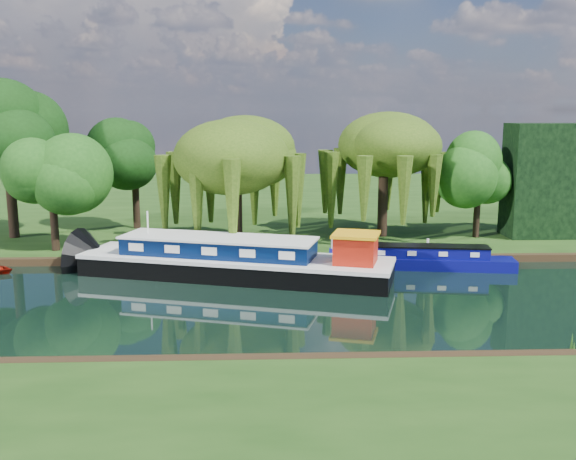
{
  "coord_description": "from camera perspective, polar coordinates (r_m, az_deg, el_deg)",
  "views": [
    {
      "loc": [
        -1.22,
        -30.51,
        9.36
      ],
      "look_at": [
        0.09,
        4.43,
        2.8
      ],
      "focal_mm": 40.0,
      "sensor_mm": 36.0,
      "label": 1
    }
  ],
  "objects": [
    {
      "name": "lamppost",
      "position": [
        41.63,
        0.26,
        1.03
      ],
      "size": [
        0.36,
        0.36,
        2.56
      ],
      "color": "silver",
      "rests_on": "far_bank"
    },
    {
      "name": "willow_right",
      "position": [
        45.89,
        8.54,
        6.6
      ],
      "size": [
        6.5,
        6.5,
        7.92
      ],
      "color": "black",
      "rests_on": "far_bank"
    },
    {
      "name": "tree_far_mid",
      "position": [
        49.89,
        -13.51,
        6.13
      ],
      "size": [
        4.65,
        4.65,
        7.6
      ],
      "color": "black",
      "rests_on": "far_bank"
    },
    {
      "name": "conifer_hedge",
      "position": [
        49.13,
        22.23,
        4.1
      ],
      "size": [
        6.0,
        3.0,
        8.0
      ],
      "primitive_type": "cube",
      "color": "black",
      "rests_on": "far_bank"
    },
    {
      "name": "tree_far_left",
      "position": [
        43.32,
        -20.33,
        4.69
      ],
      "size": [
        4.46,
        4.46,
        7.19
      ],
      "color": "black",
      "rests_on": "far_bank"
    },
    {
      "name": "dutch_barge",
      "position": [
        36.42,
        -4.52,
        -2.79
      ],
      "size": [
        18.17,
        8.8,
        3.75
      ],
      "rotation": [
        0.0,
        0.0,
        -0.28
      ],
      "color": "black",
      "rests_on": "ground"
    },
    {
      "name": "tree_far_right",
      "position": [
        46.97,
        16.61,
        4.72
      ],
      "size": [
        3.92,
        3.92,
        6.42
      ],
      "color": "black",
      "rests_on": "far_bank"
    },
    {
      "name": "reeds_near",
      "position": [
        25.87,
        16.47,
        -9.74
      ],
      "size": [
        33.7,
        1.5,
        1.1
      ],
      "color": "#255015",
      "rests_on": "ground"
    },
    {
      "name": "narrowboat",
      "position": [
        39.35,
        12.17,
        -2.57
      ],
      "size": [
        10.52,
        3.15,
        1.51
      ],
      "rotation": [
        0.0,
        0.0,
        -0.14
      ],
      "color": "#08095F",
      "rests_on": "ground"
    },
    {
      "name": "tree_far_back",
      "position": [
        48.84,
        -23.71,
        7.41
      ],
      "size": [
        5.91,
        5.91,
        9.94
      ],
      "color": "black",
      "rests_on": "far_bank"
    },
    {
      "name": "mooring_posts",
      "position": [
        39.82,
        -1.06,
        -1.57
      ],
      "size": [
        19.16,
        0.16,
        1.0
      ],
      "color": "silver",
      "rests_on": "far_bank"
    },
    {
      "name": "willow_left",
      "position": [
        41.9,
        -4.63,
        6.4
      ],
      "size": [
        6.72,
        6.72,
        8.05
      ],
      "color": "black",
      "rests_on": "far_bank"
    },
    {
      "name": "ground",
      "position": [
        31.94,
        0.14,
        -6.41
      ],
      "size": [
        120.0,
        120.0,
        0.0
      ],
      "primitive_type": "plane",
      "color": "black"
    },
    {
      "name": "far_bank",
      "position": [
        65.17,
        -1.05,
        2.57
      ],
      "size": [
        120.0,
        52.0,
        0.45
      ],
      "primitive_type": "cube",
      "color": "#1A3A10",
      "rests_on": "ground"
    }
  ]
}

